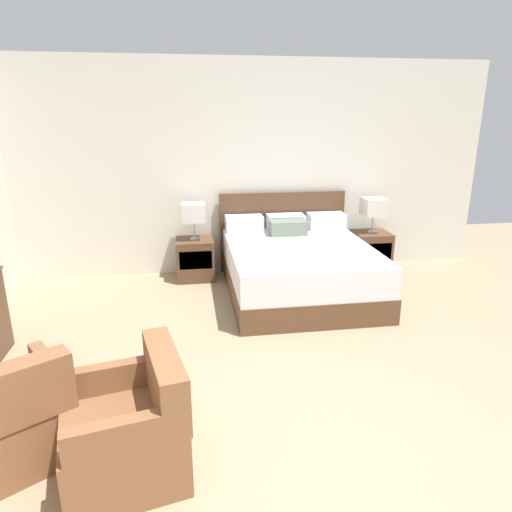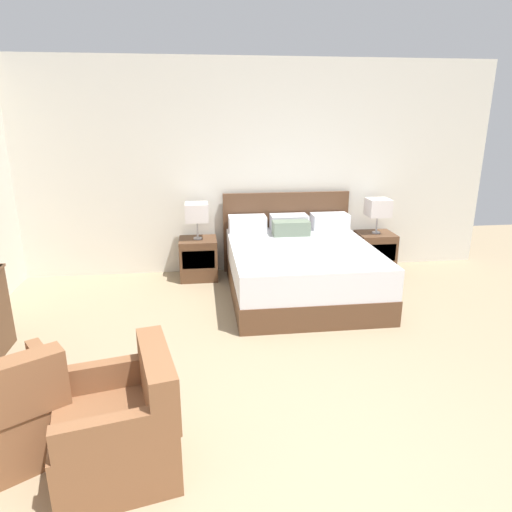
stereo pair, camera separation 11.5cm
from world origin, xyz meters
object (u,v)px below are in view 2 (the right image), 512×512
Objects in this scene: nightstand_right at (375,252)px; table_lamp_right at (378,208)px; armchair_by_window at (3,417)px; bed at (300,267)px; table_lamp_left at (197,212)px; nightstand_left at (199,259)px; armchair_companion at (122,428)px.

table_lamp_right reaches higher than nightstand_right.
bed is at bearing 45.46° from armchair_by_window.
table_lamp_left is 2.40m from table_lamp_right.
bed is 4.22× the size of table_lamp_left.
bed is 3.71× the size of nightstand_right.
table_lamp_left is (-2.40, 0.00, 0.62)m from nightstand_right.
bed is 1.39m from nightstand_right.
armchair_companion is (-0.47, -3.36, 0.02)m from nightstand_left.
nightstand_right is 2.48m from table_lamp_left.
table_lamp_left is at bearing 149.94° from bed.
armchair_by_window is at bearing -111.21° from nightstand_left.
nightstand_left is at bearing 68.79° from armchair_by_window.
bed is at bearing -150.00° from nightstand_right.
table_lamp_left reaches higher than armchair_by_window.
bed is 1.49m from table_lamp_left.
nightstand_right is 4.42m from armchair_companion.
bed reaches higher than armchair_companion.
table_lamp_left reaches higher than nightstand_right.
table_lamp_left reaches higher than nightstand_left.
nightstand_left is 2.48m from table_lamp_right.
armchair_companion is at bearing -14.95° from armchair_by_window.
nightstand_left is 0.56× the size of armchair_by_window.
bed is 1.49m from table_lamp_right.
armchair_companion is at bearing -98.03° from nightstand_left.
bed reaches higher than table_lamp_right.
bed is 3.71× the size of nightstand_left.
table_lamp_left is at bearing 81.98° from armchair_companion.
table_lamp_left is 0.57× the size of armchair_companion.
table_lamp_right is 4.47m from armchair_companion.
table_lamp_right is at bearing 0.00° from table_lamp_left.
nightstand_right is at bearing 41.05° from armchair_by_window.
nightstand_right is at bearing 0.00° from nightstand_left.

